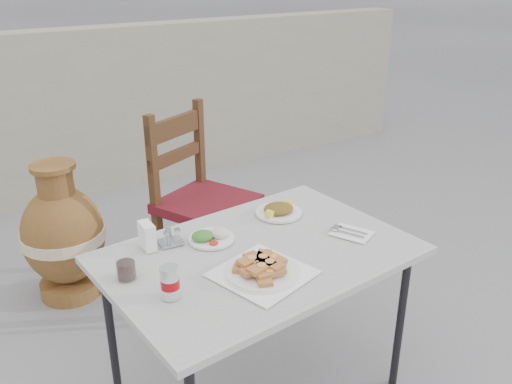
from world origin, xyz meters
TOP-DOWN VIEW (x-y plane):
  - cafe_table at (-0.05, 0.01)m, footprint 1.15×0.82m
  - pide_plate at (-0.12, -0.13)m, footprint 0.35×0.35m
  - salad_rice_plate at (-0.16, 0.17)m, footprint 0.17×0.17m
  - salad_chopped_plate at (0.19, 0.22)m, footprint 0.19×0.19m
  - soda_can at (-0.44, -0.09)m, footprint 0.06×0.06m
  - cola_glass at (-0.52, 0.09)m, footprint 0.07×0.07m
  - napkin_holder at (-0.38, 0.24)m, footprint 0.05×0.08m
  - condiment_caddy at (-0.29, 0.23)m, footprint 0.09×0.08m
  - cutlery_napkin at (0.32, -0.06)m, footprint 0.17×0.18m
  - chair at (0.15, 0.87)m, footprint 0.57×0.57m
  - terracotta_urn at (-0.49, 1.16)m, footprint 0.42×0.42m
  - back_wall at (0.00, 2.50)m, footprint 6.00×0.25m

SIDE VIEW (x-z plane):
  - terracotta_urn at x=-0.49m, z-range -0.03..0.71m
  - chair at x=0.15m, z-range 0.02..0.99m
  - back_wall at x=0.00m, z-range 0.00..1.20m
  - cafe_table at x=-0.05m, z-range 0.29..0.95m
  - cutlery_napkin at x=0.32m, z-range 0.67..0.68m
  - salad_rice_plate at x=-0.16m, z-range 0.66..0.71m
  - salad_chopped_plate at x=0.19m, z-range 0.66..0.70m
  - condiment_caddy at x=-0.29m, z-range 0.66..0.72m
  - pide_plate at x=-0.12m, z-range 0.66..0.72m
  - cola_glass at x=-0.52m, z-range 0.66..0.76m
  - napkin_holder at x=-0.38m, z-range 0.67..0.77m
  - soda_can at x=-0.44m, z-range 0.67..0.78m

